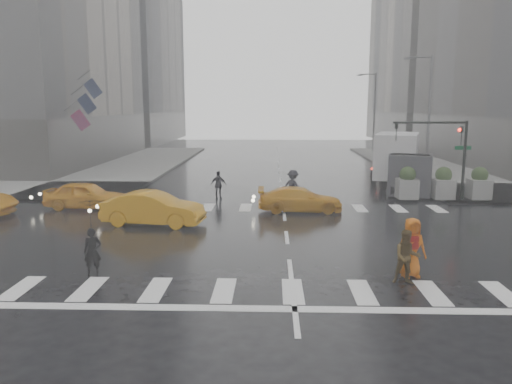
{
  "coord_description": "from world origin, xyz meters",
  "views": [
    {
      "loc": [
        -0.63,
        -19.77,
        5.3
      ],
      "look_at": [
        -1.32,
        2.0,
        1.53
      ],
      "focal_mm": 35.0,
      "sensor_mm": 36.0,
      "label": 1
    }
  ],
  "objects_px": {
    "taxi_front": "(86,195)",
    "pedestrian_brown": "(407,257)",
    "pedestrian_orange": "(412,247)",
    "box_truck": "(400,160)",
    "taxi_mid": "(153,209)",
    "traffic_signal_pole": "(447,144)"
  },
  "relations": [
    {
      "from": "traffic_signal_pole",
      "to": "pedestrian_orange",
      "type": "relative_size",
      "value": 2.39
    },
    {
      "from": "pedestrian_brown",
      "to": "box_truck",
      "type": "xyz_separation_m",
      "value": [
        4.06,
        17.18,
        1.06
      ]
    },
    {
      "from": "pedestrian_brown",
      "to": "taxi_front",
      "type": "relative_size",
      "value": 0.4
    },
    {
      "from": "taxi_front",
      "to": "taxi_mid",
      "type": "distance_m",
      "value": 5.56
    },
    {
      "from": "pedestrian_orange",
      "to": "taxi_front",
      "type": "relative_size",
      "value": 0.45
    },
    {
      "from": "traffic_signal_pole",
      "to": "taxi_front",
      "type": "relative_size",
      "value": 1.08
    },
    {
      "from": "traffic_signal_pole",
      "to": "pedestrian_orange",
      "type": "bearing_deg",
      "value": -112.63
    },
    {
      "from": "taxi_front",
      "to": "pedestrian_brown",
      "type": "bearing_deg",
      "value": -124.71
    },
    {
      "from": "traffic_signal_pole",
      "to": "pedestrian_orange",
      "type": "distance_m",
      "value": 13.86
    },
    {
      "from": "traffic_signal_pole",
      "to": "box_truck",
      "type": "height_order",
      "value": "traffic_signal_pole"
    },
    {
      "from": "pedestrian_orange",
      "to": "taxi_mid",
      "type": "bearing_deg",
      "value": 134.41
    },
    {
      "from": "pedestrian_orange",
      "to": "box_truck",
      "type": "relative_size",
      "value": 0.28
    },
    {
      "from": "pedestrian_brown",
      "to": "taxi_mid",
      "type": "distance_m",
      "value": 11.86
    },
    {
      "from": "pedestrian_brown",
      "to": "pedestrian_orange",
      "type": "xyz_separation_m",
      "value": [
        0.31,
        0.65,
        0.12
      ]
    },
    {
      "from": "pedestrian_orange",
      "to": "taxi_front",
      "type": "height_order",
      "value": "pedestrian_orange"
    },
    {
      "from": "traffic_signal_pole",
      "to": "taxi_front",
      "type": "height_order",
      "value": "traffic_signal_pole"
    },
    {
      "from": "taxi_mid",
      "to": "taxi_front",
      "type": "bearing_deg",
      "value": 59.37
    },
    {
      "from": "pedestrian_orange",
      "to": "box_truck",
      "type": "bearing_deg",
      "value": 65.89
    },
    {
      "from": "taxi_front",
      "to": "box_truck",
      "type": "bearing_deg",
      "value": -66.83
    },
    {
      "from": "traffic_signal_pole",
      "to": "pedestrian_brown",
      "type": "relative_size",
      "value": 2.71
    },
    {
      "from": "pedestrian_orange",
      "to": "box_truck",
      "type": "distance_m",
      "value": 16.98
    },
    {
      "from": "taxi_mid",
      "to": "box_truck",
      "type": "relative_size",
      "value": 0.68
    }
  ]
}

